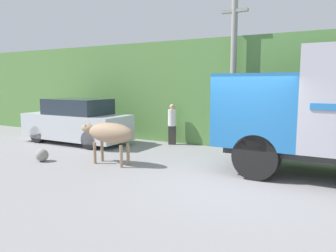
{
  "coord_description": "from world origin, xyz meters",
  "views": [
    {
      "loc": [
        2.32,
        -7.39,
        2.34
      ],
      "look_at": [
        -2.22,
        0.7,
        1.12
      ],
      "focal_mm": 35.0,
      "sensor_mm": 36.0,
      "label": 1
    }
  ],
  "objects_px": {
    "brown_cow": "(110,133)",
    "pedestrian_on_hill": "(172,122)",
    "roadside_rock": "(42,155)",
    "utility_pole": "(233,69)",
    "parked_suv": "(76,122)"
  },
  "relations": [
    {
      "from": "brown_cow",
      "to": "pedestrian_on_hill",
      "type": "distance_m",
      "value": 3.6
    },
    {
      "from": "parked_suv",
      "to": "utility_pole",
      "type": "distance_m",
      "value": 6.32
    },
    {
      "from": "pedestrian_on_hill",
      "to": "parked_suv",
      "type": "bearing_deg",
      "value": 3.61
    },
    {
      "from": "pedestrian_on_hill",
      "to": "utility_pole",
      "type": "xyz_separation_m",
      "value": [
        2.34,
        0.07,
        1.96
      ]
    },
    {
      "from": "brown_cow",
      "to": "pedestrian_on_hill",
      "type": "height_order",
      "value": "pedestrian_on_hill"
    },
    {
      "from": "pedestrian_on_hill",
      "to": "utility_pole",
      "type": "height_order",
      "value": "utility_pole"
    },
    {
      "from": "brown_cow",
      "to": "utility_pole",
      "type": "bearing_deg",
      "value": 49.55
    },
    {
      "from": "pedestrian_on_hill",
      "to": "roadside_rock",
      "type": "bearing_deg",
      "value": 43.58
    },
    {
      "from": "pedestrian_on_hill",
      "to": "roadside_rock",
      "type": "height_order",
      "value": "pedestrian_on_hill"
    },
    {
      "from": "utility_pole",
      "to": "roadside_rock",
      "type": "xyz_separation_m",
      "value": [
        -4.44,
        -4.42,
        -2.63
      ]
    },
    {
      "from": "brown_cow",
      "to": "utility_pole",
      "type": "relative_size",
      "value": 0.35
    },
    {
      "from": "utility_pole",
      "to": "parked_suv",
      "type": "bearing_deg",
      "value": -164.32
    },
    {
      "from": "roadside_rock",
      "to": "pedestrian_on_hill",
      "type": "bearing_deg",
      "value": 64.22
    },
    {
      "from": "brown_cow",
      "to": "utility_pole",
      "type": "height_order",
      "value": "utility_pole"
    },
    {
      "from": "brown_cow",
      "to": "parked_suv",
      "type": "height_order",
      "value": "parked_suv"
    }
  ]
}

